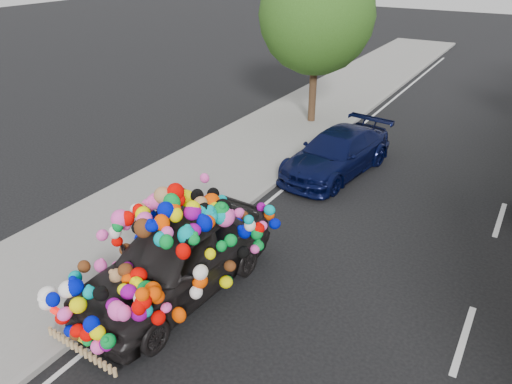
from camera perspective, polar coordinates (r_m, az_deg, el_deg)
ground at (r=10.72m, az=3.34°, el=-9.77°), size 100.00×100.00×0.00m
sidewalk at (r=12.88m, az=-13.91°, el=-3.51°), size 4.00×60.00×0.12m
kerb at (r=11.74m, az=-6.93°, el=-6.00°), size 0.15×60.00×0.13m
lane_markings at (r=10.01m, az=22.63°, el=-15.25°), size 6.00×50.00×0.01m
tree_near_sidewalk at (r=19.00m, az=6.94°, el=19.38°), size 4.20×4.20×6.13m
plush_art_car at (r=9.84m, az=-9.31°, el=-5.82°), size 2.53×4.92×2.21m
navy_sedan at (r=15.34m, az=9.22°, el=4.42°), size 2.47×4.69×1.30m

